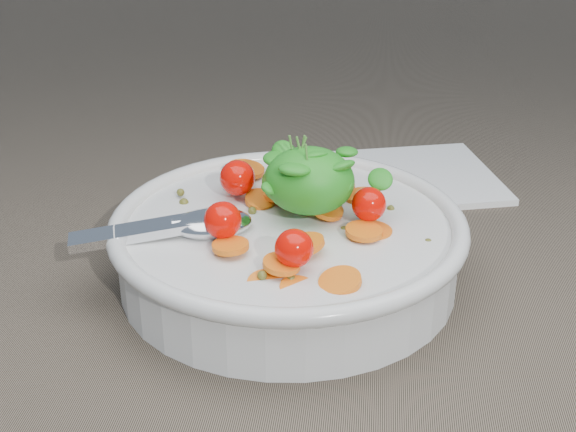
# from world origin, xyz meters

# --- Properties ---
(ground) EXTENTS (6.00, 6.00, 0.00)m
(ground) POSITION_xyz_m (0.00, 0.00, 0.00)
(ground) COLOR brown
(ground) RESTS_ON ground
(bowl) EXTENTS (0.27, 0.25, 0.11)m
(bowl) POSITION_xyz_m (-0.02, -0.01, 0.03)
(bowl) COLOR silver
(bowl) RESTS_ON ground
(napkin) EXTENTS (0.18, 0.17, 0.01)m
(napkin) POSITION_xyz_m (0.07, 0.17, 0.00)
(napkin) COLOR white
(napkin) RESTS_ON ground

